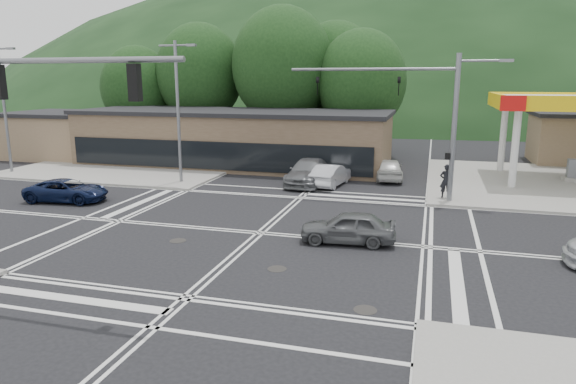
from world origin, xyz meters
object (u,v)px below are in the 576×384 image
(car_queue_a, at_px, (331,175))
(pedestrian, at_px, (446,181))
(car_blue_west, at_px, (67,190))
(car_grey_center, at_px, (348,227))
(car_northbound, at_px, (308,172))
(car_queue_b, at_px, (389,169))

(car_queue_a, relative_size, pedestrian, 2.23)
(car_queue_a, bearing_deg, car_blue_west, 39.62)
(car_grey_center, xyz_separation_m, pedestrian, (4.03, 9.07, 0.43))
(pedestrian, bearing_deg, car_northbound, -19.10)
(car_grey_center, height_order, car_queue_b, car_queue_b)
(pedestrian, bearing_deg, car_grey_center, 62.54)
(car_blue_west, bearing_deg, car_grey_center, -107.72)
(car_grey_center, height_order, car_northbound, car_northbound)
(car_queue_b, height_order, pedestrian, pedestrian)
(car_grey_center, relative_size, car_queue_a, 0.93)
(car_queue_b, bearing_deg, car_northbound, 23.19)
(car_queue_b, relative_size, car_northbound, 0.79)
(car_queue_a, xyz_separation_m, car_northbound, (-1.50, 0.14, 0.09))
(car_grey_center, distance_m, car_northbound, 12.28)
(car_queue_a, bearing_deg, car_grey_center, 112.52)
(car_blue_west, xyz_separation_m, car_northbound, (11.80, 8.37, 0.17))
(car_blue_west, bearing_deg, car_queue_a, -65.25)
(car_blue_west, distance_m, car_queue_a, 15.64)
(car_blue_west, height_order, car_northbound, car_northbound)
(car_queue_a, distance_m, car_queue_b, 4.55)
(car_grey_center, distance_m, pedestrian, 9.94)
(car_queue_b, xyz_separation_m, car_northbound, (-4.93, -2.86, 0.06))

